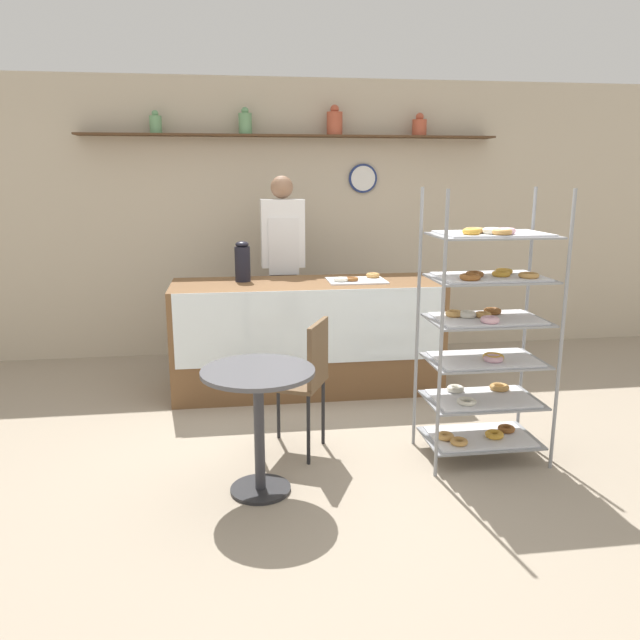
{
  "coord_description": "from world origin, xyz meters",
  "views": [
    {
      "loc": [
        -0.61,
        -3.84,
        1.8
      ],
      "look_at": [
        0.0,
        0.43,
        0.78
      ],
      "focal_mm": 35.0,
      "sensor_mm": 36.0,
      "label": 1
    }
  ],
  "objects_px": {
    "donut_tray_counter": "(356,279)",
    "pastry_rack": "(486,337)",
    "person_worker": "(283,265)",
    "cafe_chair": "(305,373)",
    "coffee_carafe": "(243,262)",
    "cafe_table": "(259,402)"
  },
  "relations": [
    {
      "from": "cafe_table",
      "to": "pastry_rack",
      "type": "bearing_deg",
      "value": 10.47
    },
    {
      "from": "person_worker",
      "to": "donut_tray_counter",
      "type": "bearing_deg",
      "value": -46.23
    },
    {
      "from": "donut_tray_counter",
      "to": "person_worker",
      "type": "bearing_deg",
      "value": 133.77
    },
    {
      "from": "pastry_rack",
      "to": "person_worker",
      "type": "distance_m",
      "value": 2.34
    },
    {
      "from": "coffee_carafe",
      "to": "pastry_rack",
      "type": "bearing_deg",
      "value": -47.36
    },
    {
      "from": "coffee_carafe",
      "to": "donut_tray_counter",
      "type": "relative_size",
      "value": 0.7
    },
    {
      "from": "pastry_rack",
      "to": "cafe_chair",
      "type": "distance_m",
      "value": 1.17
    },
    {
      "from": "cafe_chair",
      "to": "donut_tray_counter",
      "type": "relative_size",
      "value": 1.85
    },
    {
      "from": "cafe_chair",
      "to": "donut_tray_counter",
      "type": "xyz_separation_m",
      "value": [
        0.59,
        1.25,
        0.39
      ]
    },
    {
      "from": "donut_tray_counter",
      "to": "pastry_rack",
      "type": "bearing_deg",
      "value": -70.12
    },
    {
      "from": "cafe_chair",
      "to": "coffee_carafe",
      "type": "xyz_separation_m",
      "value": [
        -0.35,
        1.38,
        0.54
      ]
    },
    {
      "from": "cafe_chair",
      "to": "donut_tray_counter",
      "type": "bearing_deg",
      "value": 179.93
    },
    {
      "from": "cafe_table",
      "to": "cafe_chair",
      "type": "xyz_separation_m",
      "value": [
        0.32,
        0.48,
        0.0
      ]
    },
    {
      "from": "person_worker",
      "to": "donut_tray_counter",
      "type": "xyz_separation_m",
      "value": [
        0.57,
        -0.59,
        -0.05
      ]
    },
    {
      "from": "donut_tray_counter",
      "to": "cafe_table",
      "type": "bearing_deg",
      "value": -117.47
    },
    {
      "from": "pastry_rack",
      "to": "person_worker",
      "type": "height_order",
      "value": "person_worker"
    },
    {
      "from": "pastry_rack",
      "to": "cafe_table",
      "type": "relative_size",
      "value": 2.33
    },
    {
      "from": "person_worker",
      "to": "pastry_rack",
      "type": "bearing_deg",
      "value": -61.97
    },
    {
      "from": "cafe_chair",
      "to": "coffee_carafe",
      "type": "bearing_deg",
      "value": -140.68
    },
    {
      "from": "person_worker",
      "to": "cafe_chair",
      "type": "relative_size",
      "value": 2.0
    },
    {
      "from": "person_worker",
      "to": "cafe_table",
      "type": "relative_size",
      "value": 2.42
    },
    {
      "from": "person_worker",
      "to": "coffee_carafe",
      "type": "relative_size",
      "value": 5.33
    }
  ]
}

